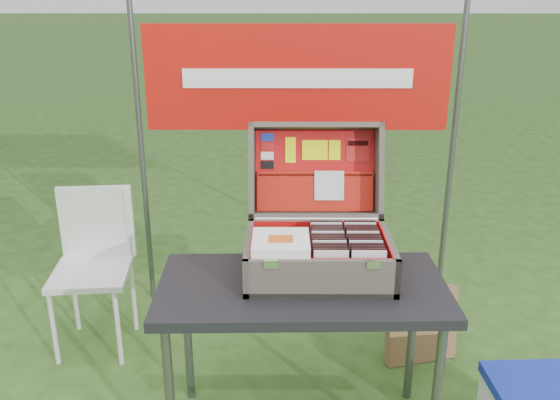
{
  "coord_description": "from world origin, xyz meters",
  "views": [
    {
      "loc": [
        -0.08,
        -2.03,
        1.75
      ],
      "look_at": [
        -0.09,
        0.1,
        0.98
      ],
      "focal_mm": 38.0,
      "sensor_mm": 36.0,
      "label": 1
    }
  ],
  "objects_px": {
    "suitcase": "(319,207)",
    "table": "(301,360)",
    "cardboard_box": "(421,325)",
    "chair": "(91,275)"
  },
  "relations": [
    {
      "from": "suitcase",
      "to": "cardboard_box",
      "type": "bearing_deg",
      "value": 34.29
    },
    {
      "from": "suitcase",
      "to": "chair",
      "type": "xyz_separation_m",
      "value": [
        -1.09,
        0.47,
        -0.54
      ]
    },
    {
      "from": "table",
      "to": "cardboard_box",
      "type": "height_order",
      "value": "table"
    },
    {
      "from": "table",
      "to": "suitcase",
      "type": "distance_m",
      "value": 0.62
    },
    {
      "from": "suitcase",
      "to": "chair",
      "type": "relative_size",
      "value": 0.7
    },
    {
      "from": "cardboard_box",
      "to": "table",
      "type": "bearing_deg",
      "value": -154.32
    },
    {
      "from": "table",
      "to": "suitcase",
      "type": "height_order",
      "value": "suitcase"
    },
    {
      "from": "suitcase",
      "to": "table",
      "type": "bearing_deg",
      "value": -114.52
    },
    {
      "from": "table",
      "to": "suitcase",
      "type": "xyz_separation_m",
      "value": [
        0.06,
        0.14,
        0.6
      ]
    },
    {
      "from": "suitcase",
      "to": "cardboard_box",
      "type": "relative_size",
      "value": 1.51
    }
  ]
}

